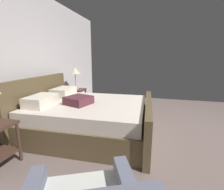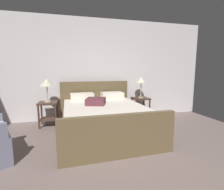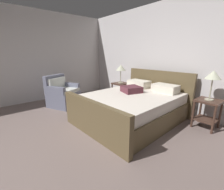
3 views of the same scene
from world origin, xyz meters
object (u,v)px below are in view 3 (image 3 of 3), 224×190
Objects in this scene: table_lamp_left at (121,68)px; bed at (133,106)px; nightstand_left at (120,89)px; armchair at (62,94)px; table_lamp_right at (213,76)px; nightstand_right at (207,109)px.

bed is at bearing -32.05° from table_lamp_left.
nightstand_left is 1.78m from armchair.
nightstand_left is (-2.48, -0.10, -0.68)m from table_lamp_right.
armchair is at bearing -115.49° from nightstand_left.
bed reaches higher than nightstand_right.
bed is at bearing -144.93° from table_lamp_right.
nightstand_right is at bearing 2.27° from nightstand_left.
nightstand_right is at bearing -116.57° from table_lamp_right.
table_lamp_left is at bearing -177.73° from table_lamp_right.
table_lamp_left is 0.59× the size of armchair.
nightstand_left is at bearing -177.73° from nightstand_right.
bed is at bearing -144.93° from nightstand_right.
bed is 2.17m from armchair.
table_lamp_left reaches higher than nightstand_right.
table_lamp_left is at bearing 147.95° from bed.
table_lamp_left is (-2.48, -0.10, 0.66)m from nightstand_right.
nightstand_left is (-1.24, 0.77, 0.06)m from bed.
table_lamp_right is 0.98× the size of nightstand_left.
table_lamp_left reaches higher than armchair.
table_lamp_left is at bearing -177.73° from nightstand_right.
bed is 3.87× the size of nightstand_right.
bed reaches higher than armchair.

